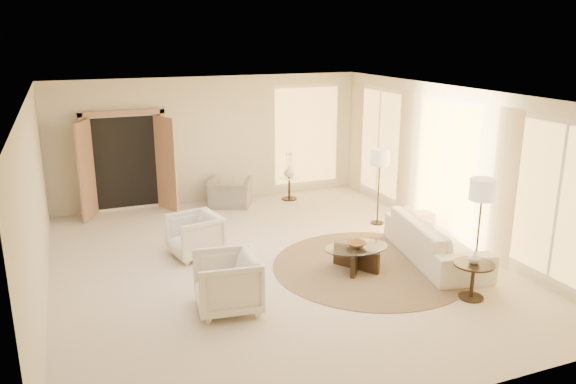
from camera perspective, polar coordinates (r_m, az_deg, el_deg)
name	(u,v)px	position (r m, az deg, el deg)	size (l,w,h in m)	color
room	(274,183)	(8.96, -1.42, 0.92)	(7.04, 8.04, 2.83)	beige
windows_right	(448,166)	(10.72, 15.96, 2.54)	(0.10, 6.40, 2.40)	#FFC866
window_back_corner	(307,136)	(13.39, 1.91, 5.74)	(1.70, 0.10, 2.40)	#FFC866
curtains_right	(417,159)	(11.40, 13.01, 3.28)	(0.06, 5.20, 2.60)	beige
french_doors	(126,163)	(12.27, -16.13, 2.82)	(1.95, 0.66, 2.16)	tan
area_rug	(371,266)	(9.42, 8.43, -7.46)	(3.24, 3.24, 0.01)	#473424
sofa	(435,240)	(9.81, 14.75, -4.70)	(2.39, 0.94, 0.70)	white
armchair_left	(195,234)	(9.73, -9.44, -4.18)	(0.79, 0.74, 0.82)	white
armchair_right	(227,280)	(7.84, -6.21, -8.87)	(0.86, 0.81, 0.89)	white
accent_chair	(230,188)	(12.41, -5.94, 0.36)	(0.93, 0.60, 0.81)	gray
coffee_table	(356,255)	(9.19, 6.94, -6.38)	(1.10, 1.10, 0.40)	black
end_table	(473,274)	(8.55, 18.28, -7.95)	(0.57, 0.57, 0.54)	black
side_table	(289,186)	(12.87, 0.13, 0.64)	(0.46, 0.46, 0.54)	black
floor_lamp_near	(380,161)	(11.13, 9.32, 3.14)	(0.37, 0.37, 1.52)	black
floor_lamp_far	(482,194)	(8.96, 19.12, -0.21)	(0.39, 0.39, 1.60)	black
bowl	(357,244)	(9.12, 6.98, -5.29)	(0.31, 0.31, 0.08)	brown
end_vase	(475,257)	(8.46, 18.44, -6.33)	(0.18, 0.18, 0.19)	white
side_vase	(289,172)	(12.79, 0.13, 2.10)	(0.25, 0.25, 0.26)	white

